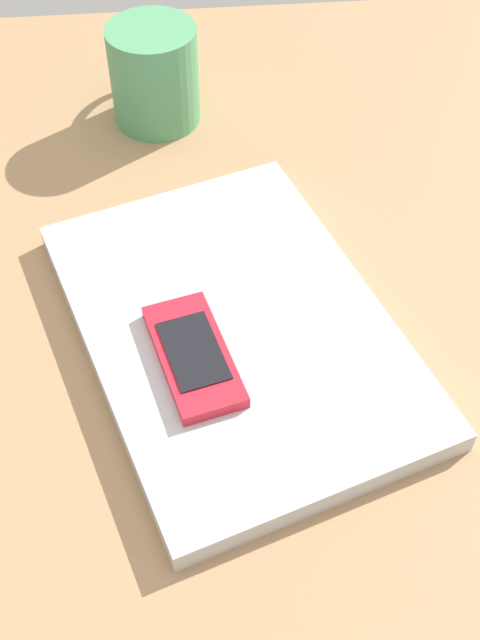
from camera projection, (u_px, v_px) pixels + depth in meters
desk_surface at (205, 441)px, 60.25cm from camera, size 120.00×80.00×3.00cm
laptop_closed at (240, 328)px, 64.09cm from camera, size 38.39×31.88×1.98cm
cell_phone_on_laptop at (199, 355)px, 60.41cm from camera, size 11.88×7.57×1.18cm
coffee_mug at (158, 74)px, 80.13cm from camera, size 12.44×8.79×9.92cm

